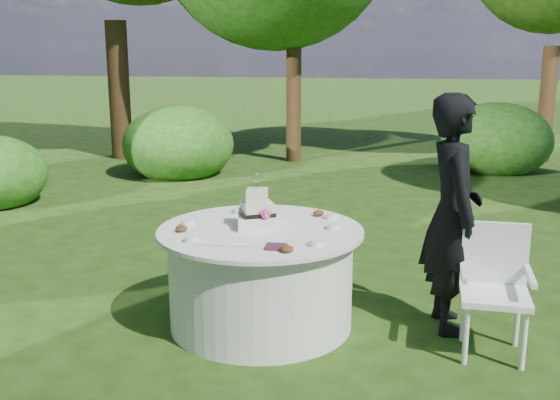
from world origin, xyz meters
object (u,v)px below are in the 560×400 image
object	(u,v)px
napkins	(276,247)
cake	(257,213)
guest	(452,214)
table	(261,277)
chair	(495,280)

from	to	relation	value
napkins	cake	world-z (taller)	cake
guest	table	xyz separation A→B (m)	(-1.42, -0.21, -0.51)
cake	chair	size ratio (longest dim) A/B	0.46
napkins	guest	bearing A→B (deg)	28.56
guest	chair	size ratio (longest dim) A/B	1.97
table	napkins	bearing A→B (deg)	-66.38
napkins	chair	bearing A→B (deg)	11.29
napkins	chair	xyz separation A→B (m)	(1.50, 0.30, -0.26)
cake	guest	bearing A→B (deg)	6.89
cake	chair	xyz separation A→B (m)	(1.73, -0.19, -0.36)
guest	cake	bearing A→B (deg)	87.35
cake	chair	bearing A→B (deg)	-6.26
guest	table	bearing A→B (deg)	88.88
chair	napkins	bearing A→B (deg)	-168.71
table	cake	distance (m)	0.50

